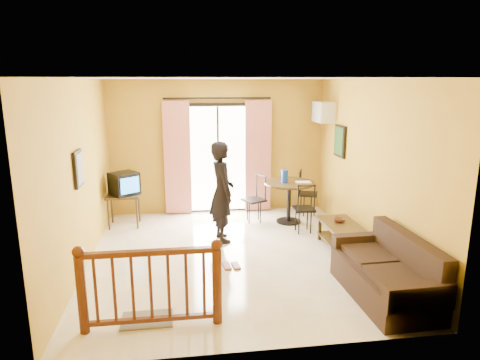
{
  "coord_description": "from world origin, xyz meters",
  "views": [
    {
      "loc": [
        -0.76,
        -6.41,
        2.77
      ],
      "look_at": [
        0.16,
        0.2,
        1.22
      ],
      "focal_mm": 32.0,
      "sensor_mm": 36.0,
      "label": 1
    }
  ],
  "objects": [
    {
      "name": "ground",
      "position": [
        0.0,
        0.0,
        0.0
      ],
      "size": [
        5.0,
        5.0,
        0.0
      ],
      "primitive_type": "plane",
      "color": "beige",
      "rests_on": "ground"
    },
    {
      "name": "room_shell",
      "position": [
        0.0,
        0.0,
        1.7
      ],
      "size": [
        5.0,
        5.0,
        5.0
      ],
      "color": "white",
      "rests_on": "ground"
    },
    {
      "name": "balcony_door",
      "position": [
        0.0,
        2.43,
        1.19
      ],
      "size": [
        2.25,
        0.14,
        2.46
      ],
      "color": "black",
      "rests_on": "ground"
    },
    {
      "name": "tv_table",
      "position": [
        -1.9,
        1.78,
        0.55
      ],
      "size": [
        0.63,
        0.53,
        0.63
      ],
      "color": "black",
      "rests_on": "ground"
    },
    {
      "name": "television",
      "position": [
        -1.87,
        1.77,
        0.85
      ],
      "size": [
        0.64,
        0.63,
        0.43
      ],
      "rotation": [
        0.0,
        0.0,
        0.63
      ],
      "color": "black",
      "rests_on": "tv_table"
    },
    {
      "name": "picture_left",
      "position": [
        -2.22,
        -0.2,
        1.55
      ],
      "size": [
        0.05,
        0.42,
        0.52
      ],
      "color": "black",
      "rests_on": "room_shell"
    },
    {
      "name": "dining_table",
      "position": [
        1.32,
        1.55,
        0.66
      ],
      "size": [
        0.99,
        0.99,
        0.82
      ],
      "color": "black",
      "rests_on": "ground"
    },
    {
      "name": "water_jug",
      "position": [
        1.22,
        1.53,
        0.95
      ],
      "size": [
        0.14,
        0.14,
        0.25
      ],
      "primitive_type": "cylinder",
      "color": "blue",
      "rests_on": "dining_table"
    },
    {
      "name": "serving_tray",
      "position": [
        1.58,
        1.45,
        0.83
      ],
      "size": [
        0.29,
        0.19,
        0.02
      ],
      "primitive_type": "cube",
      "rotation": [
        0.0,
        0.0,
        -0.03
      ],
      "color": "beige",
      "rests_on": "dining_table"
    },
    {
      "name": "dining_chairs",
      "position": [
        1.31,
        1.53,
        0.0
      ],
      "size": [
        1.72,
        1.49,
        0.95
      ],
      "color": "black",
      "rests_on": "ground"
    },
    {
      "name": "air_conditioner",
      "position": [
        2.09,
        1.95,
        2.15
      ],
      "size": [
        0.31,
        0.6,
        0.4
      ],
      "color": "silver",
      "rests_on": "room_shell"
    },
    {
      "name": "botanical_print",
      "position": [
        2.22,
        1.3,
        1.65
      ],
      "size": [
        0.05,
        0.5,
        0.6
      ],
      "color": "black",
      "rests_on": "room_shell"
    },
    {
      "name": "coffee_table",
      "position": [
        1.85,
        0.07,
        0.3
      ],
      "size": [
        0.55,
        0.99,
        0.44
      ],
      "color": "black",
      "rests_on": "ground"
    },
    {
      "name": "bowl",
      "position": [
        1.85,
        0.17,
        0.47
      ],
      "size": [
        0.22,
        0.22,
        0.06
      ],
      "primitive_type": "imported",
      "rotation": [
        0.0,
        0.0,
        0.11
      ],
      "color": "brown",
      "rests_on": "coffee_table"
    },
    {
      "name": "sofa",
      "position": [
        1.85,
        -1.6,
        0.31
      ],
      "size": [
        0.87,
        1.78,
        0.84
      ],
      "rotation": [
        0.0,
        0.0,
        0.03
      ],
      "color": "black",
      "rests_on": "ground"
    },
    {
      "name": "standing_person",
      "position": [
        -0.08,
        0.75,
        0.88
      ],
      "size": [
        0.53,
        0.71,
        1.77
      ],
      "primitive_type": "imported",
      "rotation": [
        0.0,
        0.0,
        1.75
      ],
      "color": "black",
      "rests_on": "ground"
    },
    {
      "name": "stair_balustrade",
      "position": [
        -1.15,
        -1.9,
        0.56
      ],
      "size": [
        1.63,
        0.13,
        1.04
      ],
      "color": "#471E0F",
      "rests_on": "ground"
    },
    {
      "name": "doormat",
      "position": [
        -1.22,
        -1.75,
        0.01
      ],
      "size": [
        0.6,
        0.4,
        0.02
      ],
      "primitive_type": "cube",
      "rotation": [
        0.0,
        0.0,
        0.01
      ],
      "color": "#60594D",
      "rests_on": "ground"
    },
    {
      "name": "sandals",
      "position": [
        -0.06,
        -0.4,
        0.01
      ],
      "size": [
        0.27,
        0.26,
        0.03
      ],
      "color": "brown",
      "rests_on": "ground"
    }
  ]
}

